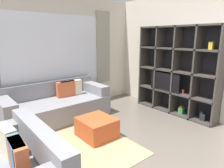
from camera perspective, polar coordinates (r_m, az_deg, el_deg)
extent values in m
cube|color=beige|center=(4.85, -16.22, 8.16)|extent=(5.64, 0.07, 2.70)
cube|color=white|center=(4.81, -16.09, 9.32)|extent=(2.44, 0.01, 1.60)
cube|color=#9E9984|center=(5.51, -2.53, 10.29)|extent=(0.44, 0.03, 1.90)
cube|color=beige|center=(5.03, 17.23, 8.26)|extent=(0.07, 4.52, 2.70)
cube|color=tan|center=(3.44, -14.87, -17.58)|extent=(2.13, 2.11, 0.01)
cube|color=#232328|center=(4.91, 19.04, 3.80)|extent=(0.02, 1.91, 1.98)
cube|color=#3D3833|center=(4.34, 28.58, 1.70)|extent=(0.37, 0.04, 1.98)
cube|color=#3D3833|center=(4.53, 23.01, 2.71)|extent=(0.37, 0.04, 1.98)
cube|color=#3D3833|center=(4.76, 17.92, 3.60)|extent=(0.37, 0.04, 1.98)
cube|color=#3D3833|center=(5.03, 13.34, 4.38)|extent=(0.37, 0.04, 1.98)
cube|color=#3D3833|center=(5.32, 9.22, 5.06)|extent=(0.37, 0.04, 1.98)
cube|color=#3D3833|center=(5.01, 17.12, -7.44)|extent=(0.37, 1.91, 0.04)
cube|color=#3D3833|center=(4.86, 17.51, -2.16)|extent=(0.37, 1.91, 0.04)
cube|color=#3D3833|center=(4.76, 17.92, 3.60)|extent=(0.37, 1.91, 0.04)
cube|color=#3D3833|center=(4.71, 18.36, 9.56)|extent=(0.37, 1.91, 0.04)
cube|color=#3D3833|center=(4.70, 18.81, 15.37)|extent=(0.37, 1.91, 0.04)
cube|color=black|center=(4.79, 14.84, 0.61)|extent=(0.04, 0.76, 0.42)
cube|color=black|center=(4.85, 14.84, -1.61)|extent=(0.10, 0.24, 0.03)
cube|color=orange|center=(4.86, 19.16, -6.96)|extent=(0.06, 0.06, 0.17)
cylinder|color=red|center=(4.72, 19.64, -1.99)|extent=(0.06, 0.06, 0.09)
cube|color=gold|center=(4.35, 26.48, 9.77)|extent=(0.08, 0.08, 0.14)
cylinder|color=#2856A8|center=(4.65, 24.18, -8.27)|extent=(0.06, 0.06, 0.18)
cube|color=#388947|center=(4.86, 19.17, -7.16)|extent=(0.10, 0.10, 0.14)
cube|color=#232328|center=(4.64, 24.61, -8.51)|extent=(0.11, 0.11, 0.16)
cube|color=gray|center=(4.46, -15.48, -7.18)|extent=(2.18, 0.98, 0.44)
cube|color=gray|center=(4.70, -17.82, -1.29)|extent=(2.18, 0.18, 0.34)
cube|color=gray|center=(4.08, -28.28, -5.39)|extent=(0.24, 0.92, 0.22)
cube|color=gray|center=(4.81, -5.19, -1.11)|extent=(0.24, 0.92, 0.22)
cube|color=#C65B33|center=(4.55, -13.43, -1.48)|extent=(0.35, 0.15, 0.34)
cube|color=beige|center=(4.66, -10.75, -1.00)|extent=(0.35, 0.14, 0.34)
cube|color=#C65B33|center=(4.59, -12.49, -1.31)|extent=(0.34, 0.12, 0.34)
cube|color=gray|center=(2.47, -19.96, -14.93)|extent=(0.18, 1.49, 0.34)
cube|color=#C65B33|center=(2.24, -25.12, -18.65)|extent=(0.13, 0.34, 0.34)
cube|color=beige|center=(2.62, -27.73, -14.12)|extent=(0.15, 0.35, 0.34)
cube|color=slate|center=(2.28, -25.47, -18.06)|extent=(0.14, 0.35, 0.34)
cube|color=#B74C23|center=(3.63, -4.39, -12.33)|extent=(0.56, 0.61, 0.35)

